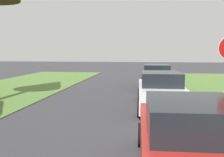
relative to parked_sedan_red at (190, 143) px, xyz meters
The scene contains 3 objects.
parked_sedan_red is the anchor object (origin of this frame).
parked_sedan_white 6.22m from the parked_sedan_red, 92.21° to the left, with size 2.06×4.46×1.57m.
parked_sedan_navy 12.29m from the parked_sedan_red, 91.08° to the left, with size 2.06×4.46×1.57m.
Camera 1 is at (1.60, 1.32, 2.44)m, focal length 41.33 mm.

